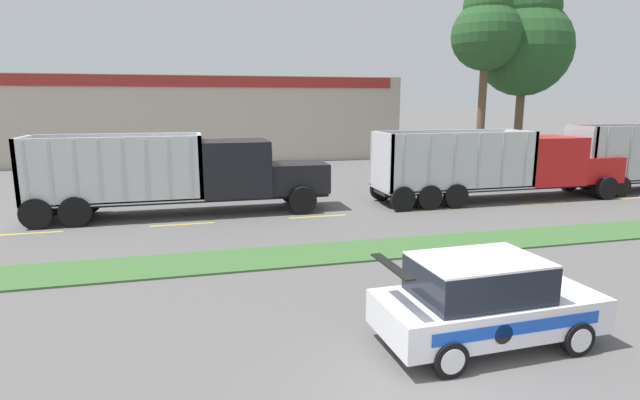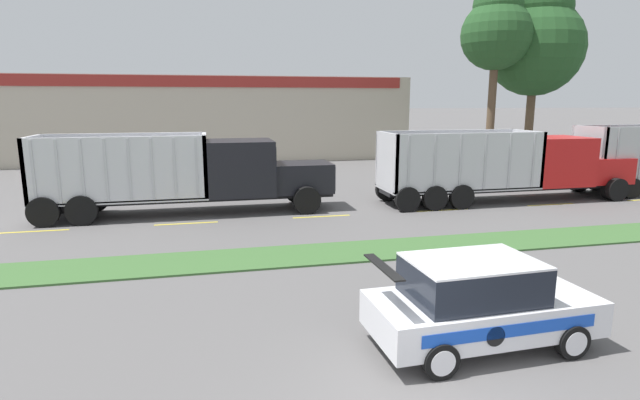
% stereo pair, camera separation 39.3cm
% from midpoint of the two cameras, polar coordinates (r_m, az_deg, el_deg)
% --- Properties ---
extents(grass_verge, '(120.00, 2.13, 0.06)m').
position_cam_midpoint_polar(grass_verge, '(15.48, -1.37, -6.22)').
color(grass_verge, '#3D6633').
rests_on(grass_verge, ground_plane).
extents(centre_line_2, '(2.40, 0.14, 0.01)m').
position_cam_midpoint_polar(centre_line_2, '(20.92, -30.99, -3.30)').
color(centre_line_2, yellow).
rests_on(centre_line_2, ground_plane).
extents(centre_line_3, '(2.40, 0.14, 0.01)m').
position_cam_midpoint_polar(centre_line_3, '(20.02, -16.03, -2.70)').
color(centre_line_3, yellow).
rests_on(centre_line_3, ground_plane).
extents(centre_line_4, '(2.40, 0.14, 0.01)m').
position_cam_midpoint_polar(centre_line_4, '(20.55, -0.81, -1.89)').
color(centre_line_4, yellow).
rests_on(centre_line_4, ground_plane).
extents(centre_line_5, '(2.40, 0.14, 0.01)m').
position_cam_midpoint_polar(centre_line_5, '(22.41, 12.74, -1.07)').
color(centre_line_5, yellow).
rests_on(centre_line_5, ground_plane).
extents(centre_line_6, '(2.40, 0.14, 0.01)m').
position_cam_midpoint_polar(centre_line_6, '(25.30, 23.70, -0.35)').
color(centre_line_6, yellow).
rests_on(centre_line_6, ground_plane).
extents(centre_line_7, '(2.40, 0.14, 0.01)m').
position_cam_midpoint_polar(centre_line_7, '(28.93, 32.17, 0.21)').
color(centre_line_7, yellow).
rests_on(centre_line_7, ground_plane).
extents(dump_truck_lead, '(12.47, 2.79, 3.32)m').
position_cam_midpoint_polar(dump_truck_lead, '(25.85, 21.48, 3.55)').
color(dump_truck_lead, black).
rests_on(dump_truck_lead, ground_plane).
extents(dump_truck_mid, '(12.05, 2.78, 3.36)m').
position_cam_midpoint_polar(dump_truck_mid, '(21.53, -13.08, 2.76)').
color(dump_truck_mid, black).
rests_on(dump_truck_mid, ground_plane).
extents(rally_car, '(4.39, 2.13, 1.79)m').
position_cam_midpoint_polar(rally_car, '(10.28, 17.19, -10.90)').
color(rally_car, white).
rests_on(rally_car, ground_plane).
extents(store_building_backdrop, '(37.53, 12.10, 6.53)m').
position_cam_midpoint_polar(store_building_backdrop, '(44.36, -17.76, 8.91)').
color(store_building_backdrop, '#BCB29E').
rests_on(store_building_backdrop, ground_plane).
extents(tree_behind_left, '(6.42, 6.42, 13.03)m').
position_cam_midpoint_polar(tree_behind_left, '(38.56, 22.10, 16.65)').
color(tree_behind_left, brown).
rests_on(tree_behind_left, ground_plane).
extents(tree_behind_centre, '(4.48, 4.48, 12.21)m').
position_cam_midpoint_polar(tree_behind_centre, '(35.69, 18.18, 18.02)').
color(tree_behind_centre, brown).
rests_on(tree_behind_centre, ground_plane).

